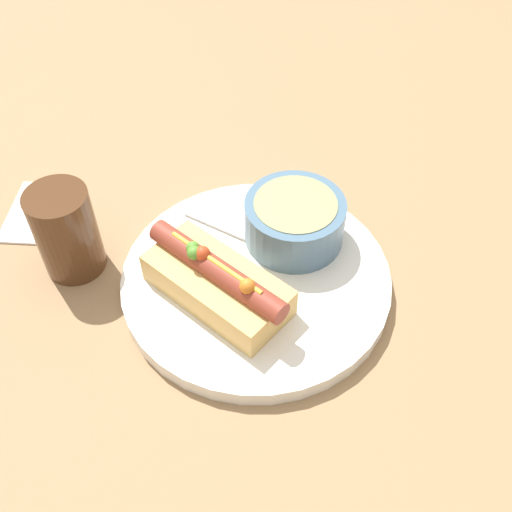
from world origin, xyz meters
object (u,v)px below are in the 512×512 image
hot_dog (217,281)px  spoon (260,242)px  soup_bowl (295,219)px  drinking_glass (66,232)px

hot_dog → spoon: (-0.04, 0.07, -0.02)m
soup_bowl → spoon: size_ratio=0.87×
soup_bowl → spoon: 0.05m
spoon → drinking_glass: size_ratio=1.22×
hot_dog → spoon: 0.09m
spoon → soup_bowl: bearing=46.7°
hot_dog → drinking_glass: 0.18m
soup_bowl → hot_dog: bearing=-72.6°
spoon → drinking_glass: 0.21m
soup_bowl → drinking_glass: size_ratio=1.06×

